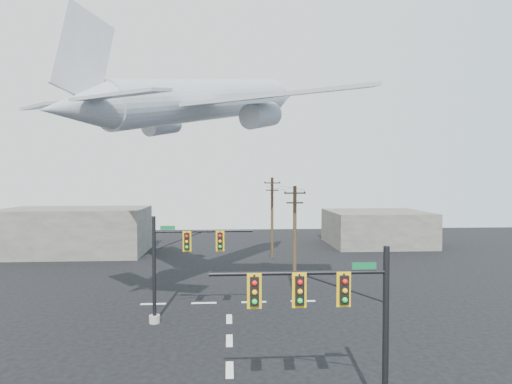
{
  "coord_description": "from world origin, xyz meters",
  "views": [
    {
      "loc": [
        -0.06,
        -22.0,
        10.07
      ],
      "look_at": [
        1.71,
        5.0,
        9.12
      ],
      "focal_mm": 30.0,
      "sensor_mm": 36.0,
      "label": 1
    }
  ],
  "objects": [
    {
      "name": "ground",
      "position": [
        0.0,
        0.0,
        0.0
      ],
      "size": [
        120.0,
        120.0,
        0.0
      ],
      "primitive_type": "plane",
      "color": "black",
      "rests_on": "ground"
    },
    {
      "name": "airliner",
      "position": [
        -1.61,
        12.77,
        16.22
      ],
      "size": [
        23.76,
        26.11,
        8.5
      ],
      "rotation": [
        0.0,
        -0.19,
        0.95
      ],
      "color": "#ABB1B8"
    },
    {
      "name": "signal_mast_near",
      "position": [
        4.5,
        -5.34,
        4.14
      ],
      "size": [
        7.5,
        0.8,
        7.29
      ],
      "color": "gray",
      "rests_on": "ground"
    },
    {
      "name": "lane_markings",
      "position": [
        0.0,
        5.33,
        0.01
      ],
      "size": [
        14.0,
        21.2,
        0.01
      ],
      "color": "silver",
      "rests_on": "ground"
    },
    {
      "name": "signal_mast_far",
      "position": [
        -3.67,
        7.51,
        3.97
      ],
      "size": [
        7.17,
        0.81,
        7.39
      ],
      "color": "gray",
      "rests_on": "ground"
    },
    {
      "name": "building_right",
      "position": [
        22.0,
        40.0,
        2.5
      ],
      "size": [
        14.0,
        12.0,
        5.0
      ],
      "primitive_type": "cube",
      "color": "slate",
      "rests_on": "ground"
    },
    {
      "name": "building_left",
      "position": [
        -20.0,
        35.0,
        3.0
      ],
      "size": [
        18.0,
        10.0,
        6.0
      ],
      "primitive_type": "cube",
      "color": "slate",
      "rests_on": "ground"
    },
    {
      "name": "power_lines",
      "position": [
        5.52,
        22.37,
        8.97
      ],
      "size": [
        2.01,
        16.44,
        0.03
      ],
      "color": "black"
    },
    {
      "name": "utility_pole_b",
      "position": [
        5.4,
        30.59,
        5.24
      ],
      "size": [
        2.0,
        0.63,
        10.02
      ],
      "rotation": [
        0.0,
        0.0,
        -0.25
      ],
      "color": "#43301D",
      "rests_on": "ground"
    },
    {
      "name": "utility_pole_a",
      "position": [
        5.64,
        14.15,
        4.88
      ],
      "size": [
        1.87,
        0.31,
        9.32
      ],
      "rotation": [
        0.0,
        0.0,
        -0.01
      ],
      "color": "#43301D",
      "rests_on": "ground"
    }
  ]
}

